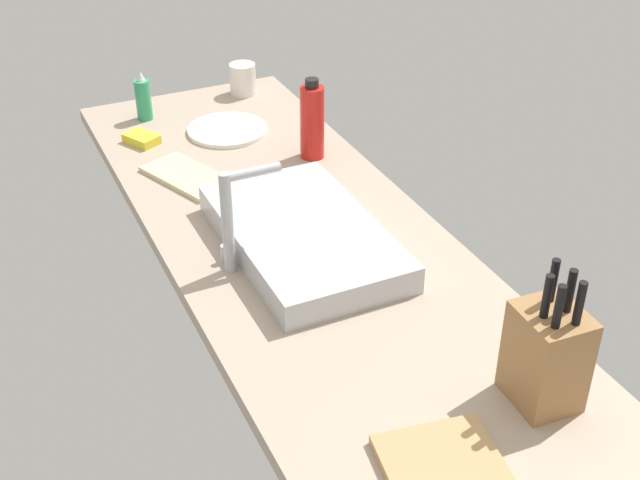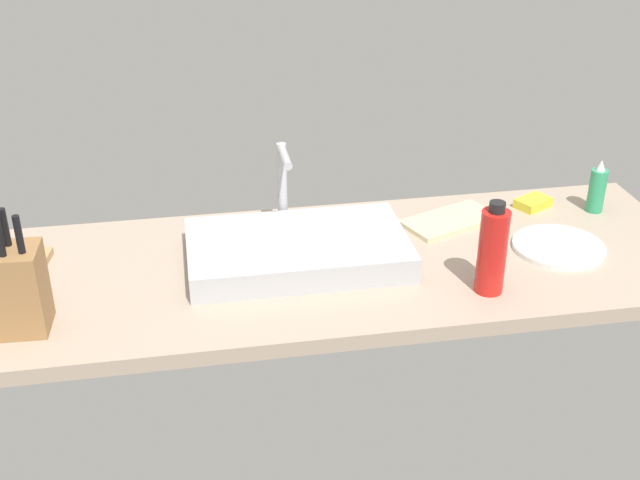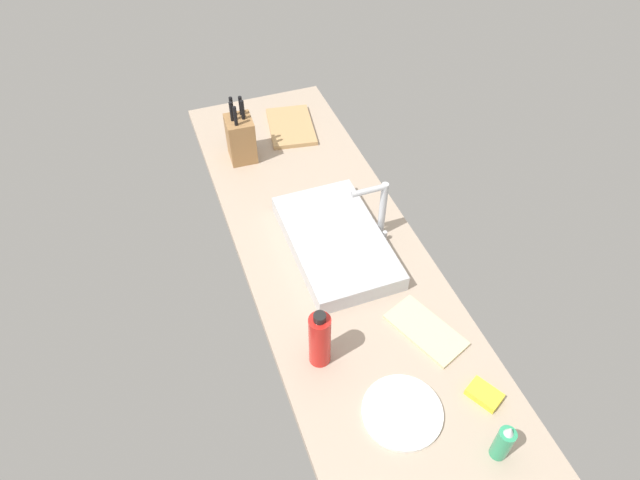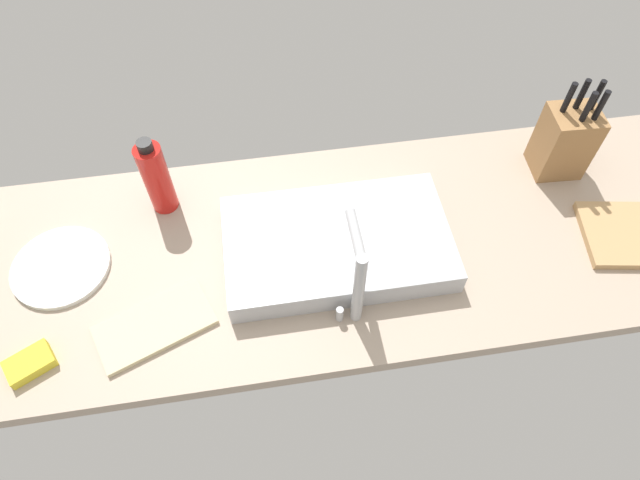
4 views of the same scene
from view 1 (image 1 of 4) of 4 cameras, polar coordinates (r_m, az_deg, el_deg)
countertop_slab at (r=181.98cm, az=-0.30°, el=-1.30°), size 194.52×60.55×3.50cm
sink_basin at (r=180.71cm, az=-1.13°, el=0.24°), size 50.37×29.90×6.10cm
faucet at (r=169.85cm, az=-5.86°, el=1.84°), size 5.50×12.84×22.64cm
knife_block at (r=144.41cm, az=15.04°, el=-7.49°), size 12.21×10.75×25.79cm
soap_bottle at (r=243.83cm, az=-11.84°, el=9.34°), size 4.35×4.35×14.23cm
water_bottle at (r=215.95cm, az=-0.54°, el=8.01°), size 6.22×6.22×21.24cm
dinner_plate at (r=234.54cm, az=-6.27°, el=7.39°), size 21.78×21.78×1.20cm
dish_towel at (r=211.82cm, az=-8.91°, el=4.27°), size 26.68×20.02×1.20cm
coffee_mug at (r=257.13cm, az=-5.23°, el=10.76°), size 7.74×7.74×9.27cm
dish_sponge at (r=231.71cm, az=-11.94°, el=6.70°), size 10.76×9.50×2.40cm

